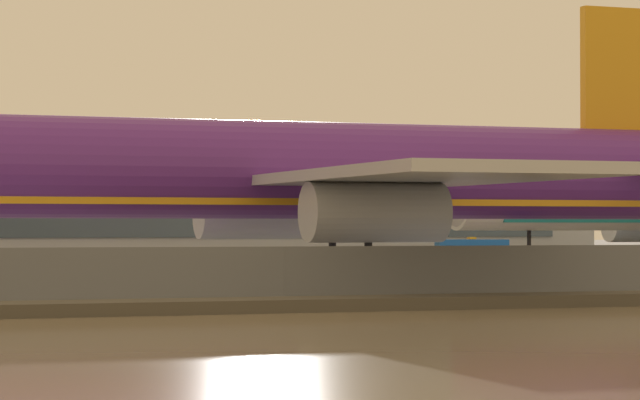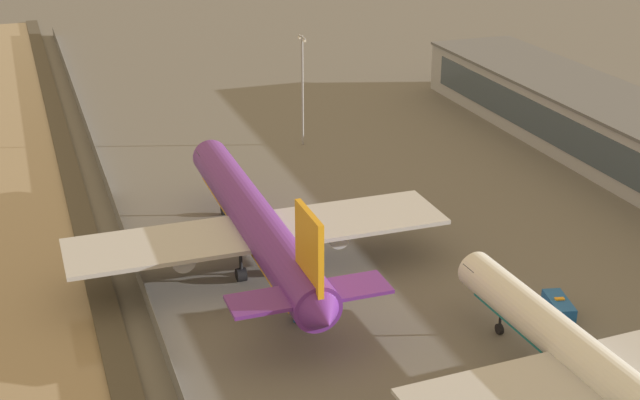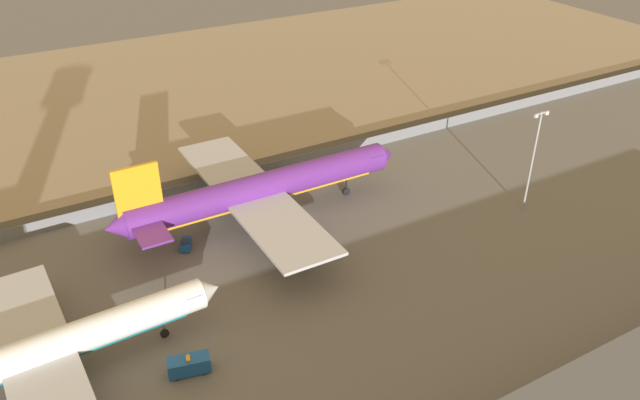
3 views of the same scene
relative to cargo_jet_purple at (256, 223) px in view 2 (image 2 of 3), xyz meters
name	(u,v)px [view 2 (image 2 of 3)]	position (x,y,z in m)	size (l,w,h in m)	color
ground_plane	(258,246)	(-5.82, 1.72, -5.96)	(500.00, 500.00, 0.00)	#66635E
shoreline_seawall	(95,268)	(-5.82, -18.78, -5.71)	(320.00, 3.00, 0.50)	#474238
perimeter_fence	(132,256)	(-5.82, -14.28, -4.75)	(280.00, 0.10, 2.42)	slate
cargo_jet_purple	(256,223)	(0.00, 0.00, 0.00)	(53.02, 45.10, 15.62)	#602889
passenger_jet_white_teal	(586,362)	(37.24, 20.60, -1.11)	(42.90, 36.64, 12.71)	white
baggage_tug	(309,314)	(14.22, 1.89, -5.16)	(2.74, 3.57, 1.80)	#19519E
ops_van	(558,307)	(22.49, 27.75, -4.68)	(5.54, 3.20, 2.48)	#19519E
apron_light_mast_apron_west	(302,84)	(-41.99, 19.76, 4.59)	(3.20, 0.40, 18.60)	#93969B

